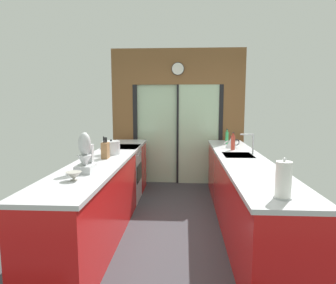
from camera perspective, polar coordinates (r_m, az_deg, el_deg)
ground_plane at (r=4.48m, az=1.24°, el=-14.06°), size 5.04×7.60×0.02m
back_wall_unit at (r=5.97m, az=1.89°, el=6.41°), size 2.64×0.12×2.70m
left_counter_run at (r=4.02m, az=-12.26°, el=-9.63°), size 0.62×3.80×0.92m
right_counter_run at (r=4.11m, az=14.05°, el=-9.31°), size 0.62×3.80×0.92m
sink_faucet at (r=4.25m, az=15.69°, el=0.17°), size 0.19×0.02×0.30m
oven_range at (r=5.07m, az=-8.86°, el=-6.06°), size 0.60×0.60×0.92m
mixing_bowl at (r=2.91m, az=-17.70°, el=-6.24°), size 0.15×0.15×0.08m
knife_block at (r=3.94m, az=-11.99°, el=-1.56°), size 0.08×0.14×0.29m
stand_mixer at (r=3.20m, az=-15.61°, el=-2.79°), size 0.17×0.27×0.42m
stock_pot at (r=4.24m, az=-10.89°, el=-1.08°), size 0.25×0.25×0.21m
kettle at (r=4.88m, az=12.05°, el=-0.14°), size 0.26×0.18×0.19m
soap_bottle_near at (r=4.68m, az=12.42°, el=-0.06°), size 0.06×0.06×0.27m
soap_bottle_far at (r=5.33m, az=11.29°, el=0.87°), size 0.05×0.05×0.27m
paper_towel_roll at (r=2.42m, az=21.34°, el=-6.86°), size 0.14×0.14×0.31m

